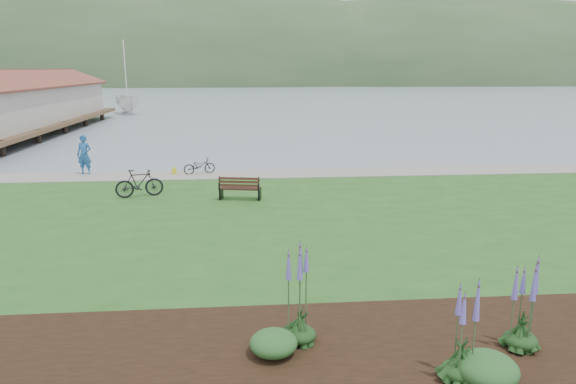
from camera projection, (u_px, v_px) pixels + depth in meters
name	position (u px, v px, depth m)	size (l,w,h in m)	color
ground	(274.00, 222.00, 18.73)	(600.00, 600.00, 0.00)	gray
lawn	(277.00, 234.00, 16.74)	(34.00, 20.00, 0.40)	#22511C
shoreline_path	(266.00, 174.00, 25.31)	(34.00, 2.20, 0.03)	gray
garden_bed	(468.00, 352.00, 9.39)	(24.00, 4.40, 0.04)	black
far_hillside	(302.00, 84.00, 185.04)	(580.00, 80.00, 38.00)	#2E4C2B
pier_pavilion	(17.00, 103.00, 43.12)	(8.00, 36.00, 5.40)	#4C3826
park_bench	(240.00, 188.00, 20.24)	(1.69, 0.92, 1.00)	black
person	(84.00, 151.00, 24.90)	(0.84, 0.58, 2.30)	#22599D
bicycle_a	(199.00, 166.00, 25.24)	(1.56, 0.54, 0.82)	black
bicycle_b	(139.00, 183.00, 20.69)	(1.89, 0.55, 1.14)	black
sailboat	(128.00, 114.00, 63.59)	(10.68, 10.88, 28.17)	silver
pannier	(174.00, 171.00, 25.20)	(0.19, 0.30, 0.32)	#CFD118
echium_0	(463.00, 342.00, 8.40)	(0.62, 0.62, 1.84)	#123313
echium_1	(524.00, 310.00, 9.34)	(0.62, 0.62, 1.90)	#123313
echium_4	(300.00, 294.00, 9.48)	(0.62, 0.62, 2.39)	#123313
shrub_0	(274.00, 343.00, 9.24)	(0.87, 0.87, 0.44)	#1E4C21
shrub_1	(487.00, 369.00, 8.40)	(1.00, 1.00, 0.50)	#1E4C21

